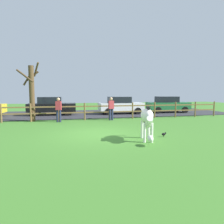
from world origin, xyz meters
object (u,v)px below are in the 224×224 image
object	(u,v)px
parked_car_white	(120,105)
visitor_right_of_tree	(111,108)
crow_on_grass	(164,134)
parked_car_black	(52,106)
bare_tree	(32,91)
zebra	(147,118)
parked_car_green	(168,104)
visitor_left_of_tree	(59,109)

from	to	relation	value
parked_car_white	visitor_right_of_tree	size ratio (longest dim) A/B	2.44
crow_on_grass	parked_car_black	world-z (taller)	parked_car_black
bare_tree	zebra	world-z (taller)	bare_tree
bare_tree	parked_car_black	xyz separation A→B (m)	(1.09, 3.52, -1.22)
parked_car_black	visitor_right_of_tree	world-z (taller)	visitor_right_of_tree
parked_car_green	crow_on_grass	bearing A→B (deg)	-119.83
parked_car_white	visitor_left_of_tree	distance (m)	6.65
visitor_right_of_tree	parked_car_black	bearing A→B (deg)	135.66
visitor_right_of_tree	parked_car_green	bearing A→B (deg)	30.44
parked_car_green	zebra	bearing A→B (deg)	-122.85
zebra	parked_car_green	bearing A→B (deg)	57.15
crow_on_grass	parked_car_green	size ratio (longest dim) A/B	0.05
zebra	crow_on_grass	distance (m)	1.38
parked_car_black	parked_car_green	distance (m)	10.94
zebra	visitor_right_of_tree	size ratio (longest dim) A/B	1.16
visitor_right_of_tree	parked_car_white	bearing A→B (deg)	64.78
parked_car_black	bare_tree	bearing A→B (deg)	-107.27
bare_tree	parked_car_black	size ratio (longest dim) A/B	0.98
bare_tree	zebra	xyz separation A→B (m)	(5.37, -7.10, -1.14)
parked_car_white	visitor_right_of_tree	world-z (taller)	visitor_right_of_tree
parked_car_black	visitor_left_of_tree	xyz separation A→B (m)	(0.66, -4.32, 0.06)
crow_on_grass	parked_car_white	bearing A→B (deg)	85.43
parked_car_black	parked_car_green	bearing A→B (deg)	-1.58
zebra	parked_car_black	size ratio (longest dim) A/B	0.46
visitor_left_of_tree	zebra	bearing A→B (deg)	-60.15
parked_car_white	bare_tree	bearing A→B (deg)	-156.77
zebra	crow_on_grass	world-z (taller)	zebra
parked_car_white	visitor_left_of_tree	world-z (taller)	visitor_left_of_tree
crow_on_grass	visitor_right_of_tree	xyz separation A→B (m)	(-0.99, 5.94, 0.78)
parked_car_green	visitor_right_of_tree	size ratio (longest dim) A/B	2.51
visitor_left_of_tree	bare_tree	bearing A→B (deg)	155.40
parked_car_green	visitor_left_of_tree	bearing A→B (deg)	-158.61
parked_car_green	visitor_left_of_tree	distance (m)	11.03
zebra	visitor_left_of_tree	size ratio (longest dim) A/B	1.16
zebra	parked_car_black	world-z (taller)	parked_car_black
crow_on_grass	visitor_left_of_tree	size ratio (longest dim) A/B	0.13
parked_car_white	visitor_left_of_tree	xyz separation A→B (m)	(-5.40, -3.88, 0.06)
bare_tree	visitor_right_of_tree	xyz separation A→B (m)	(5.39, -0.68, -1.16)
bare_tree	visitor_right_of_tree	bearing A→B (deg)	-7.19
bare_tree	parked_car_black	distance (m)	3.88
zebra	parked_car_green	xyz separation A→B (m)	(6.66, 10.31, -0.08)
parked_car_white	parked_car_black	xyz separation A→B (m)	(-6.07, 0.45, 0.00)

